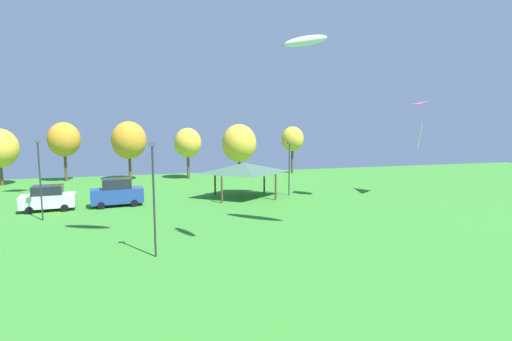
# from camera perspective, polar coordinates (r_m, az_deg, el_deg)

# --- Properties ---
(kite_flying_0) EXTENTS (4.16, 2.24, 1.55)m
(kite_flying_0) POSITION_cam_1_polar(r_m,az_deg,el_deg) (39.18, 7.08, 17.91)
(kite_flying_0) COLOR white
(kite_flying_8) EXTENTS (2.41, 2.99, 4.07)m
(kite_flying_8) POSITION_cam_1_polar(r_m,az_deg,el_deg) (43.98, 23.60, 7.81)
(kite_flying_8) COLOR #E54C93
(parked_car_leftmost) EXTENTS (4.56, 2.33, 2.24)m
(parked_car_leftmost) POSITION_cam_1_polar(r_m,az_deg,el_deg) (39.73, -27.57, -3.53)
(parked_car_leftmost) COLOR silver
(parked_car_leftmost) RESTS_ON ground
(parked_car_second_from_left) EXTENTS (4.79, 2.31, 2.59)m
(parked_car_second_from_left) POSITION_cam_1_polar(r_m,az_deg,el_deg) (39.21, -19.22, -3.01)
(parked_car_second_from_left) COLOR #234299
(parked_car_second_from_left) RESTS_ON ground
(park_pavilion) EXTENTS (7.04, 5.30, 3.60)m
(park_pavilion) POSITION_cam_1_polar(r_m,az_deg,el_deg) (40.81, -1.67, 0.37)
(park_pavilion) COLOR brown
(park_pavilion) RESTS_ON ground
(light_post_0) EXTENTS (0.36, 0.20, 6.41)m
(light_post_0) POSITION_cam_1_polar(r_m,az_deg,el_deg) (35.76, -28.49, -0.66)
(light_post_0) COLOR #2D2D33
(light_post_0) RESTS_ON ground
(light_post_1) EXTENTS (0.36, 0.20, 5.66)m
(light_post_1) POSITION_cam_1_polar(r_m,az_deg,el_deg) (42.05, 4.77, 0.75)
(light_post_1) COLOR #2D2D33
(light_post_1) RESTS_ON ground
(light_post_2) EXTENTS (0.36, 0.20, 6.73)m
(light_post_2) POSITION_cam_1_polar(r_m,az_deg,el_deg) (23.77, -14.40, -3.22)
(light_post_2) COLOR #2D2D33
(light_post_2) RESTS_ON ground
(treeline_tree_1) EXTENTS (4.01, 4.01, 7.65)m
(treeline_tree_1) POSITION_cam_1_polar(r_m,az_deg,el_deg) (57.22, -25.74, 4.00)
(treeline_tree_1) COLOR brown
(treeline_tree_1) RESTS_ON ground
(treeline_tree_2) EXTENTS (4.45, 4.45, 7.76)m
(treeline_tree_2) POSITION_cam_1_polar(r_m,az_deg,el_deg) (54.61, -17.70, 4.13)
(treeline_tree_2) COLOR brown
(treeline_tree_2) RESTS_ON ground
(treeline_tree_3) EXTENTS (3.59, 3.59, 6.87)m
(treeline_tree_3) POSITION_cam_1_polar(r_m,az_deg,el_deg) (54.47, -9.73, 3.92)
(treeline_tree_3) COLOR brown
(treeline_tree_3) RESTS_ON ground
(treeline_tree_4) EXTENTS (4.89, 4.89, 7.33)m
(treeline_tree_4) POSITION_cam_1_polar(r_m,az_deg,el_deg) (57.03, -2.42, 3.92)
(treeline_tree_4) COLOR brown
(treeline_tree_4) RESTS_ON ground
(treeline_tree_5) EXTENTS (3.32, 3.32, 6.95)m
(treeline_tree_5) POSITION_cam_1_polar(r_m,az_deg,el_deg) (59.74, 5.23, 4.50)
(treeline_tree_5) COLOR brown
(treeline_tree_5) RESTS_ON ground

